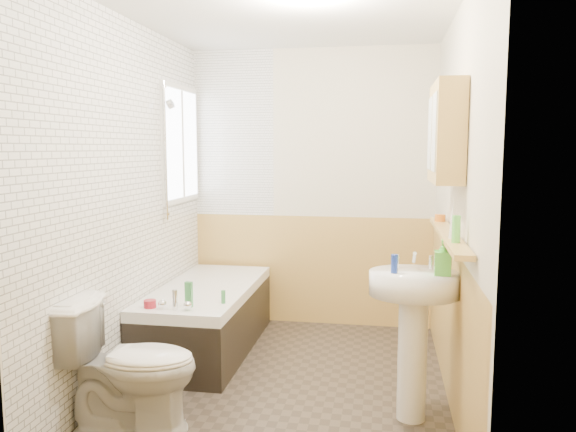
# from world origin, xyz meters

# --- Properties ---
(floor) EXTENTS (2.80, 2.80, 0.00)m
(floor) POSITION_xyz_m (0.00, 0.00, 0.00)
(floor) COLOR #302922
(floor) RESTS_ON ground
(ceiling) EXTENTS (2.80, 2.80, 0.00)m
(ceiling) POSITION_xyz_m (0.00, 0.00, 2.50)
(ceiling) COLOR white
(ceiling) RESTS_ON ground
(wall_back) EXTENTS (2.20, 0.02, 2.50)m
(wall_back) POSITION_xyz_m (0.00, 1.41, 1.25)
(wall_back) COLOR beige
(wall_back) RESTS_ON ground
(wall_front) EXTENTS (2.20, 0.02, 2.50)m
(wall_front) POSITION_xyz_m (0.00, -1.41, 1.25)
(wall_front) COLOR beige
(wall_front) RESTS_ON ground
(wall_left) EXTENTS (0.02, 2.80, 2.50)m
(wall_left) POSITION_xyz_m (-1.11, 0.00, 1.25)
(wall_left) COLOR beige
(wall_left) RESTS_ON ground
(wall_right) EXTENTS (0.02, 2.80, 2.50)m
(wall_right) POSITION_xyz_m (1.11, 0.00, 1.25)
(wall_right) COLOR beige
(wall_right) RESTS_ON ground
(wainscot_right) EXTENTS (0.01, 2.80, 1.00)m
(wainscot_right) POSITION_xyz_m (1.09, 0.00, 0.50)
(wainscot_right) COLOR tan
(wainscot_right) RESTS_ON wall_right
(wainscot_front) EXTENTS (2.20, 0.01, 1.00)m
(wainscot_front) POSITION_xyz_m (0.00, -1.39, 0.50)
(wainscot_front) COLOR tan
(wainscot_front) RESTS_ON wall_front
(wainscot_back) EXTENTS (2.20, 0.01, 1.00)m
(wainscot_back) POSITION_xyz_m (0.00, 1.39, 0.50)
(wainscot_back) COLOR tan
(wainscot_back) RESTS_ON wall_back
(tile_cladding_left) EXTENTS (0.01, 2.80, 2.50)m
(tile_cladding_left) POSITION_xyz_m (-1.09, 0.00, 1.25)
(tile_cladding_left) COLOR white
(tile_cladding_left) RESTS_ON wall_left
(tile_return_back) EXTENTS (0.75, 0.01, 1.50)m
(tile_return_back) POSITION_xyz_m (-0.73, 1.39, 1.75)
(tile_return_back) COLOR white
(tile_return_back) RESTS_ON wall_back
(window) EXTENTS (0.03, 0.79, 0.99)m
(window) POSITION_xyz_m (-1.06, 0.95, 1.65)
(window) COLOR white
(window) RESTS_ON wall_left
(bathtub) EXTENTS (0.70, 1.57, 0.66)m
(bathtub) POSITION_xyz_m (-0.73, 0.55, 0.27)
(bathtub) COLOR black
(bathtub) RESTS_ON floor
(shower_riser) EXTENTS (0.10, 0.07, 1.09)m
(shower_riser) POSITION_xyz_m (-1.04, 0.56, 1.69)
(shower_riser) COLOR silver
(shower_riser) RESTS_ON wall_left
(toilet) EXTENTS (0.82, 0.51, 0.76)m
(toilet) POSITION_xyz_m (-0.76, -0.77, 0.38)
(toilet) COLOR white
(toilet) RESTS_ON floor
(sink) EXTENTS (0.53, 0.42, 1.01)m
(sink) POSITION_xyz_m (0.84, -0.36, 0.64)
(sink) COLOR white
(sink) RESTS_ON floor
(pine_shelf) EXTENTS (0.10, 1.49, 0.03)m
(pine_shelf) POSITION_xyz_m (1.04, -0.19, 1.10)
(pine_shelf) COLOR tan
(pine_shelf) RESTS_ON wall_right
(medicine_cabinet) EXTENTS (0.17, 0.66, 0.60)m
(medicine_cabinet) POSITION_xyz_m (1.01, -0.14, 1.71)
(medicine_cabinet) COLOR tan
(medicine_cabinet) RESTS_ON wall_right
(foam_can) EXTENTS (0.05, 0.05, 0.15)m
(foam_can) POSITION_xyz_m (1.04, -0.57, 1.19)
(foam_can) COLOR #59C647
(foam_can) RESTS_ON pine_shelf
(green_bottle) EXTENTS (0.06, 0.06, 0.23)m
(green_bottle) POSITION_xyz_m (1.04, -0.42, 1.23)
(green_bottle) COLOR silver
(green_bottle) RESTS_ON pine_shelf
(black_jar) EXTENTS (0.09, 0.09, 0.05)m
(black_jar) POSITION_xyz_m (1.04, 0.33, 1.14)
(black_jar) COLOR orange
(black_jar) RESTS_ON pine_shelf
(soap_bottle) EXTENTS (0.10, 0.21, 0.09)m
(soap_bottle) POSITION_xyz_m (0.99, -0.42, 0.95)
(soap_bottle) COLOR #59C647
(soap_bottle) RESTS_ON sink
(clear_bottle) EXTENTS (0.05, 0.05, 0.11)m
(clear_bottle) POSITION_xyz_m (0.72, -0.41, 0.95)
(clear_bottle) COLOR #19339E
(clear_bottle) RESTS_ON sink
(blue_gel) EXTENTS (0.05, 0.04, 0.18)m
(blue_gel) POSITION_xyz_m (-0.66, -0.04, 0.61)
(blue_gel) COLOR #388447
(blue_gel) RESTS_ON bathtub
(cream_jar) EXTENTS (0.11, 0.11, 0.05)m
(cream_jar) POSITION_xyz_m (-0.92, -0.11, 0.55)
(cream_jar) COLOR maroon
(cream_jar) RESTS_ON bathtub
(orange_bottle) EXTENTS (0.04, 0.04, 0.09)m
(orange_bottle) POSITION_xyz_m (-0.45, 0.09, 0.57)
(orange_bottle) COLOR #388447
(orange_bottle) RESTS_ON bathtub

